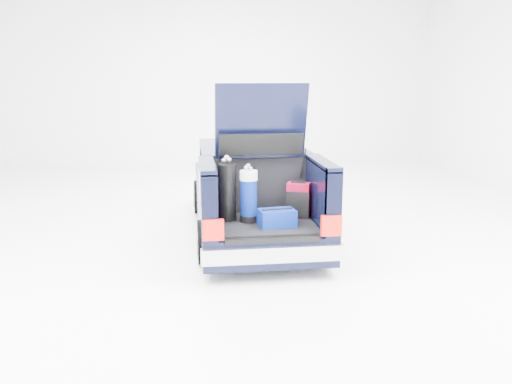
{
  "coord_description": "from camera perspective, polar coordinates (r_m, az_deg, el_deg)",
  "views": [
    {
      "loc": [
        -1.03,
        -8.51,
        2.61
      ],
      "look_at": [
        0.0,
        -0.5,
        0.81
      ],
      "focal_mm": 38.0,
      "sensor_mm": 36.0,
      "label": 1
    }
  ],
  "objects": [
    {
      "name": "ground",
      "position": [
        8.96,
        -0.41,
        -4.36
      ],
      "size": [
        14.0,
        14.0,
        0.0
      ],
      "primitive_type": "plane",
      "color": "white",
      "rests_on": "ground"
    },
    {
      "name": "blue_duffel",
      "position": [
        7.18,
        2.22,
        -2.74
      ],
      "size": [
        0.51,
        0.37,
        0.25
      ],
      "rotation": [
        0.0,
        0.0,
        0.14
      ],
      "color": "navy",
      "rests_on": "car"
    },
    {
      "name": "red_suitcase",
      "position": [
        7.6,
        4.49,
        -0.88
      ],
      "size": [
        0.36,
        0.31,
        0.52
      ],
      "rotation": [
        0.0,
        0.0,
        -0.36
      ],
      "color": "maroon",
      "rests_on": "car"
    },
    {
      "name": "car",
      "position": [
        8.89,
        -0.5,
        -0.01
      ],
      "size": [
        1.87,
        4.65,
        2.47
      ],
      "color": "black",
      "rests_on": "ground"
    },
    {
      "name": "black_golf_bag",
      "position": [
        7.4,
        -3.04,
        0.03
      ],
      "size": [
        0.28,
        0.32,
        0.89
      ],
      "rotation": [
        0.0,
        0.0,
        0.13
      ],
      "color": "black",
      "rests_on": "car"
    },
    {
      "name": "blue_golf_bag",
      "position": [
        7.34,
        -0.77,
        -0.39
      ],
      "size": [
        0.31,
        0.31,
        0.8
      ],
      "rotation": [
        0.0,
        0.0,
        -0.36
      ],
      "color": "black",
      "rests_on": "car"
    }
  ]
}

